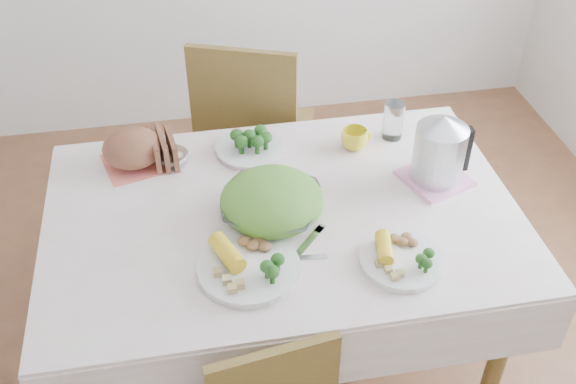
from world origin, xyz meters
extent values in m
plane|color=brown|center=(0.00, 0.00, 0.00)|extent=(3.60, 3.60, 0.00)
cube|color=brown|center=(0.00, 0.00, 0.38)|extent=(1.40, 0.90, 0.75)
cube|color=white|center=(0.00, 0.00, 0.76)|extent=(1.50, 1.00, 0.01)
cube|color=brown|center=(0.03, 0.85, 0.47)|extent=(0.58, 0.58, 1.00)
imported|color=white|center=(-0.04, -0.02, 0.80)|extent=(0.39, 0.39, 0.07)
cylinder|color=white|center=(-0.14, -0.25, 0.77)|extent=(0.31, 0.31, 0.02)
cylinder|color=white|center=(0.30, -0.29, 0.77)|extent=(0.34, 0.34, 0.02)
cylinder|color=beige|center=(-0.06, 0.34, 0.77)|extent=(0.30, 0.30, 0.02)
cube|color=#FF7463|center=(-0.46, 0.34, 0.76)|extent=(0.25, 0.25, 0.00)
ellipsoid|color=brown|center=(-0.46, 0.34, 0.82)|extent=(0.22, 0.21, 0.12)
imported|color=white|center=(-0.33, 0.33, 0.78)|extent=(0.14, 0.14, 0.04)
imported|color=yellow|center=(0.31, 0.30, 0.80)|extent=(0.13, 0.13, 0.08)
cylinder|color=white|center=(0.46, 0.34, 0.83)|extent=(0.09, 0.09, 0.14)
cube|color=#FE9BCE|center=(0.53, 0.07, 0.77)|extent=(0.25, 0.25, 0.02)
cylinder|color=#B2B5BA|center=(0.53, 0.07, 0.88)|extent=(0.18, 0.18, 0.24)
cube|color=silver|center=(-0.11, -0.20, 0.76)|extent=(0.02, 0.17, 0.00)
cube|color=silver|center=(0.04, -0.17, 0.76)|extent=(0.14, 0.16, 0.00)
cube|color=silver|center=(0.01, -0.22, 0.76)|extent=(0.17, 0.03, 0.00)
camera|label=1|loc=(-0.28, -1.61, 2.16)|focal=42.00mm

